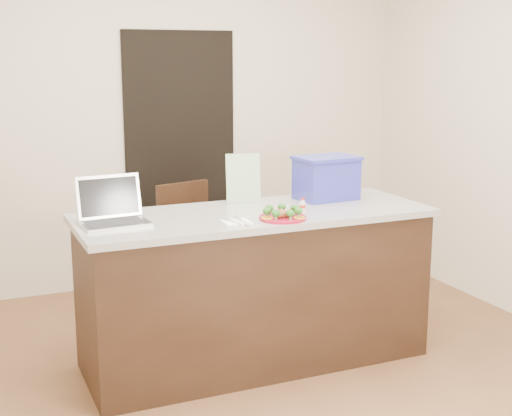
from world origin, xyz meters
name	(u,v)px	position (x,y,z in m)	size (l,w,h in m)	color
ground	(272,376)	(0.00, 0.00, 0.00)	(4.00, 4.00, 0.00)	brown
room_shell	(274,91)	(0.00, 0.00, 1.62)	(4.00, 4.00, 4.00)	white
doorway	(181,158)	(0.10, 1.98, 1.00)	(0.90, 0.02, 2.00)	black
island	(255,287)	(0.00, 0.25, 0.46)	(2.06, 0.76, 0.92)	black
plate	(283,217)	(0.06, 0.01, 0.93)	(0.26, 0.26, 0.02)	maroon
meatballs	(282,213)	(0.06, 0.00, 0.95)	(0.10, 0.10, 0.04)	brown
broccoli	(283,210)	(0.06, 0.01, 0.97)	(0.22, 0.22, 0.04)	#1B5015
pepper_rings	(283,216)	(0.06, 0.01, 0.94)	(0.23, 0.24, 0.01)	gold
napkin	(237,222)	(-0.20, 0.04, 0.92)	(0.15, 0.15, 0.01)	white
fork	(233,221)	(-0.22, 0.04, 0.93)	(0.04, 0.15, 0.00)	#BDBCC1
knife	(243,221)	(-0.17, 0.02, 0.93)	(0.03, 0.22, 0.01)	silver
yogurt_bottle	(303,205)	(0.27, 0.18, 0.95)	(0.03, 0.03, 0.07)	silver
laptop	(112,210)	(-0.82, 0.30, 0.99)	(0.37, 0.30, 0.25)	#B3B4B8
leaflet	(243,178)	(0.04, 0.53, 1.07)	(0.21, 0.00, 0.30)	white
blue_box	(326,178)	(0.56, 0.41, 1.06)	(0.40, 0.30, 0.27)	#2C309F
chair	(188,241)	(-0.11, 1.18, 0.53)	(0.51, 0.51, 0.93)	black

